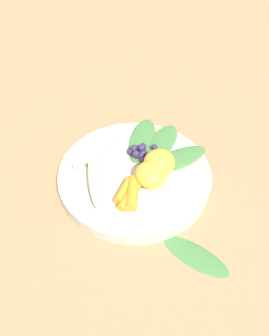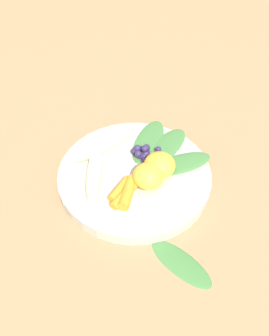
% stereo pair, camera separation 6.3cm
% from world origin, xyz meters
% --- Properties ---
extents(ground_plane, '(2.40, 2.40, 0.00)m').
position_xyz_m(ground_plane, '(0.00, 0.00, 0.00)').
color(ground_plane, '#99704C').
extents(bowl, '(0.27, 0.27, 0.02)m').
position_xyz_m(bowl, '(0.00, 0.00, 0.01)').
color(bowl, '#B2AD9E').
rests_on(bowl, ground_plane).
extents(banana_peeled_left, '(0.14, 0.07, 0.03)m').
position_xyz_m(banana_peeled_left, '(-0.01, -0.07, 0.04)').
color(banana_peeled_left, beige).
rests_on(banana_peeled_left, bowl).
extents(banana_peeled_right, '(0.07, 0.14, 0.03)m').
position_xyz_m(banana_peeled_right, '(-0.07, -0.03, 0.04)').
color(banana_peeled_right, beige).
rests_on(banana_peeled_right, bowl).
extents(orange_segment_near, '(0.05, 0.05, 0.04)m').
position_xyz_m(orange_segment_near, '(0.02, 0.04, 0.04)').
color(orange_segment_near, '#F4A833').
rests_on(orange_segment_near, bowl).
extents(orange_segment_far, '(0.05, 0.05, 0.04)m').
position_xyz_m(orange_segment_far, '(0.03, 0.01, 0.04)').
color(orange_segment_far, '#F4A833').
rests_on(orange_segment_far, bowl).
extents(carrot_front, '(0.04, 0.05, 0.01)m').
position_xyz_m(carrot_front, '(0.04, -0.04, 0.03)').
color(carrot_front, orange).
rests_on(carrot_front, bowl).
extents(carrot_mid_left, '(0.05, 0.06, 0.02)m').
position_xyz_m(carrot_mid_left, '(0.05, -0.04, 0.03)').
color(carrot_mid_left, orange).
rests_on(carrot_mid_left, bowl).
extents(carrot_mid_right, '(0.06, 0.05, 0.02)m').
position_xyz_m(carrot_mid_right, '(0.05, -0.03, 0.03)').
color(carrot_mid_right, orange).
rests_on(carrot_mid_right, bowl).
extents(blueberry_pile, '(0.05, 0.05, 0.02)m').
position_xyz_m(blueberry_pile, '(-0.03, 0.03, 0.03)').
color(blueberry_pile, '#2D234C').
rests_on(blueberry_pile, bowl).
extents(coconut_shred_patch, '(0.04, 0.04, 0.00)m').
position_xyz_m(coconut_shred_patch, '(-0.02, 0.05, 0.02)').
color(coconut_shred_patch, white).
rests_on(coconut_shred_patch, bowl).
extents(kale_leaf_left, '(0.05, 0.12, 0.00)m').
position_xyz_m(kale_leaf_left, '(0.01, 0.08, 0.02)').
color(kale_leaf_left, '#3D7038').
rests_on(kale_leaf_left, bowl).
extents(kale_leaf_right, '(0.11, 0.13, 0.00)m').
position_xyz_m(kale_leaf_right, '(-0.04, 0.07, 0.02)').
color(kale_leaf_right, '#3D7038').
rests_on(kale_leaf_right, bowl).
extents(kale_leaf_rear, '(0.13, 0.12, 0.00)m').
position_xyz_m(kale_leaf_rear, '(-0.07, 0.05, 0.02)').
color(kale_leaf_rear, '#3D7038').
rests_on(kale_leaf_rear, bowl).
extents(kale_leaf_stray, '(0.12, 0.09, 0.01)m').
position_xyz_m(kale_leaf_stray, '(0.18, 0.01, 0.00)').
color(kale_leaf_stray, '#3D7038').
rests_on(kale_leaf_stray, ground_plane).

